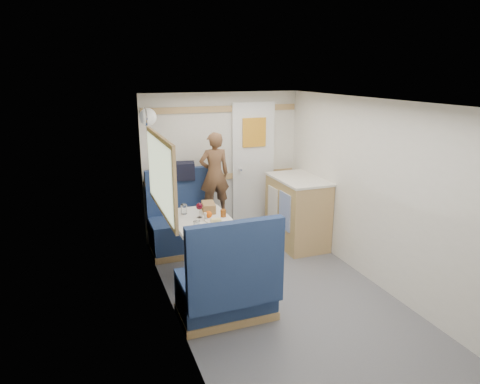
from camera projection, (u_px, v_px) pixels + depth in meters
name	position (u px, v px, depth m)	size (l,w,h in m)	color
floor	(296.00, 313.00, 4.16)	(4.50, 4.50, 0.00)	#515156
ceiling	(304.00, 104.00, 3.62)	(4.50, 4.50, 0.00)	silver
wall_back	(222.00, 166.00, 5.91)	(2.20, 0.02, 2.00)	silver
wall_left	(181.00, 231.00, 3.52)	(0.02, 4.50, 2.00)	silver
wall_right	(398.00, 203.00, 4.26)	(0.02, 4.50, 2.00)	silver
oak_trim_low	(223.00, 177.00, 5.94)	(2.15, 0.02, 0.08)	tan
oak_trim_high	(222.00, 109.00, 5.68)	(2.15, 0.02, 0.08)	tan
side_window	(160.00, 175.00, 4.36)	(0.04, 1.30, 0.72)	#AFB99D
rear_door	(253.00, 166.00, 6.05)	(0.62, 0.12, 1.86)	white
dinette_table	(202.00, 232.00, 4.69)	(0.62, 0.92, 0.72)	white
bench_far	(185.00, 228.00, 5.54)	(0.90, 0.59, 1.05)	navy
bench_near	(228.00, 290.00, 3.98)	(0.90, 0.59, 1.05)	navy
ledge	(178.00, 181.00, 5.61)	(0.90, 0.14, 0.04)	tan
dome_light	(148.00, 117.00, 5.00)	(0.20, 0.20, 0.20)	white
galley_counter	(297.00, 211.00, 5.71)	(0.57, 0.92, 0.92)	tan
person	(214.00, 174.00, 5.50)	(0.39, 0.26, 1.08)	brown
duffel_bag	(177.00, 171.00, 5.57)	(0.46, 0.22, 0.22)	black
tray	(221.00, 223.00, 4.48)	(0.25, 0.33, 0.02)	white
orange_fruit	(209.00, 214.00, 4.61)	(0.08, 0.08, 0.08)	#F45C0A
cheese_block	(216.00, 221.00, 4.48)	(0.11, 0.06, 0.04)	#F2DD8B
wine_glass	(199.00, 207.00, 4.65)	(0.08, 0.08, 0.17)	white
tumbler_left	(197.00, 227.00, 4.24)	(0.07, 0.07, 0.12)	silver
tumbler_mid	(184.00, 209.00, 4.79)	(0.07, 0.07, 0.11)	white
beer_glass	(223.00, 214.00, 4.65)	(0.06, 0.06, 0.10)	brown
pepper_grinder	(209.00, 211.00, 4.77)	(0.03, 0.03, 0.09)	black
salt_grinder	(206.00, 216.00, 4.60)	(0.03, 0.03, 0.08)	silver
bread_loaf	(209.00, 207.00, 4.87)	(0.13, 0.25, 0.10)	brown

